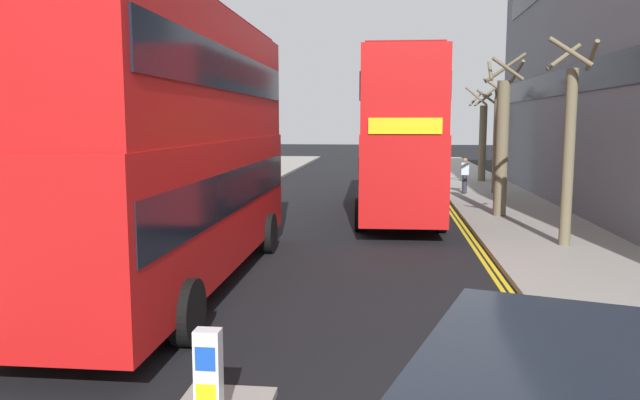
% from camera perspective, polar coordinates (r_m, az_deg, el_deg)
% --- Properties ---
extents(sidewalk_right, '(4.00, 80.00, 0.14)m').
position_cam_1_polar(sidewalk_right, '(18.37, 20.82, -3.64)').
color(sidewalk_right, gray).
rests_on(sidewalk_right, ground).
extents(sidewalk_left, '(4.00, 80.00, 0.14)m').
position_cam_1_polar(sidewalk_left, '(19.66, -19.03, -2.86)').
color(sidewalk_left, gray).
rests_on(sidewalk_left, ground).
extents(kerb_line_outer, '(0.10, 56.00, 0.01)m').
position_cam_1_polar(kerb_line_outer, '(16.04, 15.28, -5.21)').
color(kerb_line_outer, yellow).
rests_on(kerb_line_outer, ground).
extents(kerb_line_inner, '(0.10, 56.00, 0.01)m').
position_cam_1_polar(kerb_line_inner, '(16.01, 14.71, -5.21)').
color(kerb_line_inner, yellow).
rests_on(kerb_line_inner, ground).
extents(keep_left_bollard, '(0.36, 0.28, 1.11)m').
position_cam_1_polar(keep_left_bollard, '(6.99, -10.33, -16.47)').
color(keep_left_bollard, silver).
rests_on(keep_left_bollard, traffic_island).
extents(double_decker_bus_away, '(2.87, 10.83, 5.64)m').
position_cam_1_polar(double_decker_bus_away, '(12.85, -13.24, 5.42)').
color(double_decker_bus_away, red).
rests_on(double_decker_bus_away, ground).
extents(double_decker_bus_oncoming, '(2.99, 10.86, 5.64)m').
position_cam_1_polar(double_decker_bus_oncoming, '(22.29, 7.21, 6.29)').
color(double_decker_bus_oncoming, red).
rests_on(double_decker_bus_oncoming, ground).
extents(pedestrian_far, '(0.34, 0.22, 1.62)m').
position_cam_1_polar(pedestrian_far, '(28.75, 13.33, 2.29)').
color(pedestrian_far, '#2D2D38').
rests_on(pedestrian_far, sidewalk_right).
extents(street_tree_near, '(1.27, 1.40, 5.41)m').
position_cam_1_polar(street_tree_near, '(17.31, 22.18, 4.58)').
color(street_tree_near, '#6B6047').
rests_on(street_tree_near, sidewalk_right).
extents(street_tree_mid, '(1.42, 1.46, 5.66)m').
position_cam_1_polar(street_tree_mid, '(22.16, 16.58, 5.11)').
color(street_tree_mid, '#6B6047').
rests_on(street_tree_mid, sidewalk_right).
extents(street_tree_far, '(1.91, 1.87, 5.16)m').
position_cam_1_polar(street_tree_far, '(34.97, 14.91, 5.64)').
color(street_tree_far, '#6B6047').
rests_on(street_tree_far, sidewalk_right).
extents(street_tree_distant, '(1.30, 1.51, 5.22)m').
position_cam_1_polar(street_tree_distant, '(29.13, 16.18, 5.30)').
color(street_tree_distant, '#6B6047').
rests_on(street_tree_distant, sidewalk_right).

